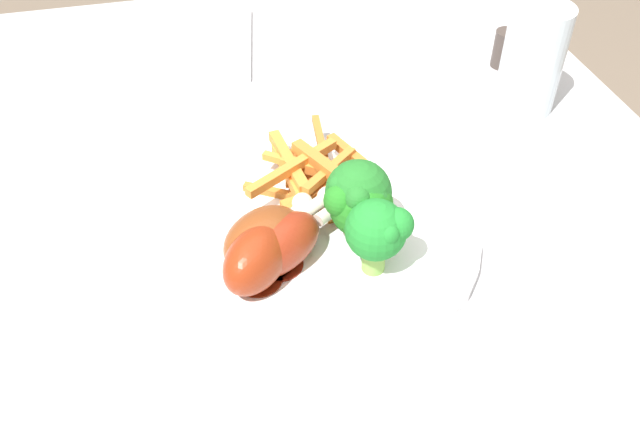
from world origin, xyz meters
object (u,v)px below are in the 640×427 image
Objects in this scene: broccoli_floret_middle at (379,230)px; pepper_shaker at (505,49)px; broccoli_floret_front at (358,194)px; broccoli_floret_back at (360,205)px; fork at (247,43)px; chicken_drumstick_extra at (283,243)px; chicken_drumstick_far at (268,238)px; carrot_fries_pile at (313,176)px; dining_table at (293,270)px; water_glass at (532,59)px; dinner_plate at (320,235)px; chicken_drumstick_near at (260,255)px.

broccoli_floret_middle reaches higher than pepper_shaker.
broccoli_floret_back is at bearing -3.91° from broccoli_floret_front.
broccoli_floret_middle is at bearing -164.86° from fork.
chicken_drumstick_far is at bearing -122.31° from chicken_drumstick_extra.
fork is (-0.33, -0.01, -0.03)m from carrot_fries_pile.
chicken_drumstick_far is (0.00, -0.08, -0.02)m from broccoli_floret_back.
broccoli_floret_middle reaches higher than dining_table.
water_glass is at bearing 120.86° from chicken_drumstick_extra.
pepper_shaker is (-0.28, 0.34, -0.01)m from chicken_drumstick_extra.
dining_table is at bearing -160.00° from broccoli_floret_middle.
dinner_plate is 1.53× the size of fork.
chicken_drumstick_near is at bearing -28.08° from chicken_drumstick_far.
chicken_drumstick_far is at bearing -110.88° from broccoli_floret_middle.
chicken_drumstick_far is at bearing -61.02° from water_glass.
carrot_fries_pile reaches higher than pepper_shaker.
dinner_plate is 0.06m from chicken_drumstick_extra.
water_glass is (-0.09, 0.29, 0.18)m from dining_table.
fork is at bearing -179.03° from dinner_plate.
broccoli_floret_front is (0.09, 0.04, 0.18)m from dining_table.
broccoli_floret_middle is 0.37× the size of fork.
dining_table is 0.14m from dinner_plate.
broccoli_floret_back reaches higher than carrot_fries_pile.
dining_table is 0.15m from carrot_fries_pile.
broccoli_floret_middle is 0.63× the size of chicken_drumstick_near.
dining_table is 0.20m from chicken_drumstick_near.
chicken_drumstick_extra is 1.02× the size of water_glass.
dinner_plate is 0.33m from water_glass.
chicken_drumstick_far is 0.01m from chicken_drumstick_extra.
pepper_shaker is at bearing 135.21° from broccoli_floret_back.
water_glass is (-0.18, 0.25, 0.01)m from broccoli_floret_back.
dining_table is at bearing 165.84° from chicken_drumstick_extra.
carrot_fries_pile is 0.30m from water_glass.
water_glass is (-0.22, 0.25, 0.00)m from broccoli_floret_middle.
fork is 0.33m from pepper_shaker.
dinner_plate is at bearing -114.53° from broccoli_floret_front.
broccoli_floret_back is 0.36× the size of fork.
carrot_fries_pile is (-0.11, -0.03, -0.03)m from broccoli_floret_middle.
dinner_plate is at bearing 115.40° from chicken_drumstick_far.
broccoli_floret_front reaches higher than dining_table.
water_glass reaches higher than chicken_drumstick_far.
fork is (-0.38, -0.01, -0.00)m from dinner_plate.
dinner_plate is (0.07, 0.01, 0.12)m from dining_table.
chicken_drumstick_far is (0.08, -0.06, 0.01)m from carrot_fries_pile.
broccoli_floret_back reaches higher than chicken_drumstick_extra.
carrot_fries_pile is at bearing -161.27° from broccoli_floret_front.
water_glass reaches higher than dining_table.
pepper_shaker is (0.13, 0.31, 0.02)m from fork.
chicken_drumstick_near reaches higher than fork.
chicken_drumstick_near is 0.60× the size of fork.
dinner_plate is at bearing 128.81° from chicken_drumstick_extra.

